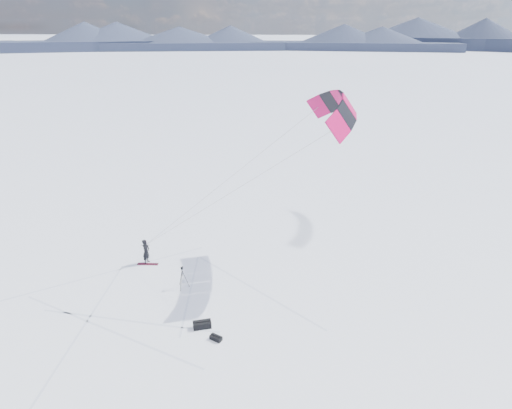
# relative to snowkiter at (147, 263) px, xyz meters

# --- Properties ---
(ground) EXTENTS (1800.00, 1800.00, 0.00)m
(ground) POSITION_rel_snowkiter_xyz_m (2.44, -4.41, 0.00)
(ground) COLOR white
(horizon_hills) EXTENTS (704.84, 706.81, 9.64)m
(horizon_hills) POSITION_rel_snowkiter_xyz_m (2.44, -4.41, 4.13)
(horizon_hills) COLOR #1E253D
(horizon_hills) RESTS_ON ground
(snow_tracks) EXTENTS (14.76, 10.25, 0.01)m
(snow_tracks) POSITION_rel_snowkiter_xyz_m (1.79, -4.77, 0.00)
(snow_tracks) COLOR silver
(snow_tracks) RESTS_ON ground
(snowkiter) EXTENTS (0.47, 0.67, 1.73)m
(snowkiter) POSITION_rel_snowkiter_xyz_m (0.00, 0.00, 0.00)
(snowkiter) COLOR black
(snowkiter) RESTS_ON ground
(snowboard) EXTENTS (1.41, 0.37, 0.04)m
(snowboard) POSITION_rel_snowkiter_xyz_m (0.10, -0.19, 0.02)
(snowboard) COLOR maroon
(snowboard) RESTS_ON ground
(tripod) EXTENTS (0.69, 0.66, 1.44)m
(tripod) POSITION_rel_snowkiter_xyz_m (3.23, -2.60, 0.92)
(tripod) COLOR black
(tripod) RESTS_ON ground
(gear_bag_a) EXTENTS (1.05, 0.74, 0.42)m
(gear_bag_a) POSITION_rel_snowkiter_xyz_m (5.27, -6.14, 0.19)
(gear_bag_a) COLOR black
(gear_bag_a) RESTS_ON ground
(gear_bag_b) EXTENTS (0.69, 0.53, 0.28)m
(gear_bag_b) POSITION_rel_snowkiter_xyz_m (6.19, -7.01, 0.12)
(gear_bag_b) COLOR black
(gear_bag_b) RESTS_ON ground
(power_kite) EXTENTS (13.40, 7.01, 9.96)m
(power_kite) POSITION_rel_snowkiter_xyz_m (12.01, 1.83, 10.25)
(power_kite) COLOR #BF0A4D
(power_kite) RESTS_ON ground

